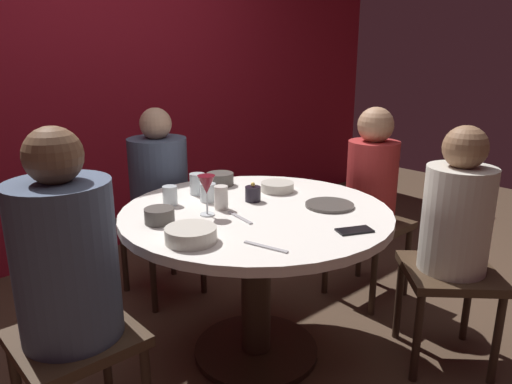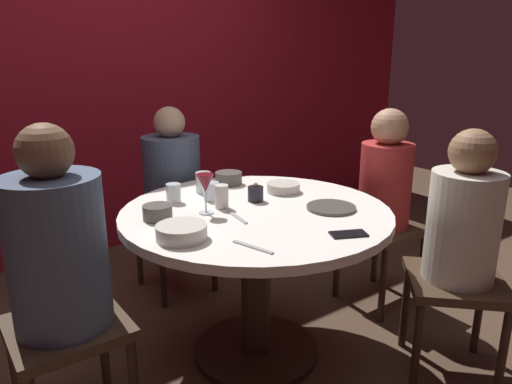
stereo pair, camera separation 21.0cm
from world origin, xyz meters
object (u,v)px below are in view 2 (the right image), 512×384
object	(u,v)px
seated_diner_left	(58,256)
cup_center_front	(173,193)
seated_diner_front_right	(463,229)
cup_by_right_diner	(203,182)
dinner_plate	(331,207)
bowl_salad_center	(283,188)
seated_diner_back	(172,180)
bowl_sauce_side	(182,232)
dining_table	(256,245)
candle_holder	(256,194)
cell_phone	(349,234)
bowl_serving_large	(158,212)
seated_diner_right	(385,186)
bowl_small_white	(229,178)
wine_glass	(205,185)
cup_by_left_diner	(211,191)
cup_near_candle	(222,197)

from	to	relation	value
seated_diner_left	cup_center_front	xyz separation A→B (m)	(0.60, 0.31, 0.05)
seated_diner_front_right	cup_by_right_diner	bearing A→B (deg)	-10.61
dinner_plate	bowl_salad_center	world-z (taller)	bowl_salad_center
seated_diner_back	bowl_sauce_side	distance (m)	1.06
seated_diner_front_right	bowl_salad_center	size ratio (longest dim) A/B	6.77
dining_table	candle_holder	xyz separation A→B (m)	(0.07, 0.10, 0.21)
seated_diner_front_right	cell_phone	bearing A→B (deg)	27.92
bowl_serving_large	bowl_salad_center	distance (m)	0.69
seated_diner_right	bowl_serving_large	world-z (taller)	seated_diner_right
bowl_small_white	cup_by_right_diner	size ratio (longest dim) A/B	1.36
dining_table	wine_glass	size ratio (longest dim) A/B	6.86
bowl_sauce_side	cup_by_right_diner	xyz separation A→B (m)	(0.38, 0.49, 0.02)
wine_glass	cup_center_front	world-z (taller)	wine_glass
bowl_small_white	cup_by_left_diner	distance (m)	0.29
seated_diner_front_right	cup_near_candle	xyz separation A→B (m)	(-0.74, 0.73, 0.10)
bowl_sauce_side	cup_center_front	distance (m)	0.47
dining_table	bowl_sauce_side	distance (m)	0.50
seated_diner_right	cup_center_front	world-z (taller)	seated_diner_right
bowl_serving_large	cup_by_right_diner	distance (m)	0.43
dinner_plate	bowl_sauce_side	xyz separation A→B (m)	(-0.71, 0.07, 0.02)
bowl_serving_large	bowl_salad_center	xyz separation A→B (m)	(0.69, 0.01, -0.01)
wine_glass	cup_by_left_diner	distance (m)	0.22
bowl_small_white	cup_near_candle	size ratio (longest dim) A/B	1.34
dining_table	seated_diner_back	xyz separation A→B (m)	(0.00, 0.84, 0.13)
bowl_small_white	cup_by_right_diner	bearing A→B (deg)	-162.37
seated_diner_right	cup_center_front	size ratio (longest dim) A/B	12.72
cell_phone	bowl_salad_center	xyz separation A→B (m)	(0.17, 0.61, 0.02)
bowl_serving_large	cup_by_left_diner	distance (m)	0.34
bowl_small_white	bowl_sauce_side	bearing A→B (deg)	-135.67
seated_diner_back	seated_diner_right	distance (m)	1.22
cell_phone	seated_diner_left	bearing A→B (deg)	88.95
dining_table	bowl_serving_large	distance (m)	0.48
seated_diner_right	cup_near_candle	xyz separation A→B (m)	(-1.00, 0.11, 0.09)
seated_diner_left	candle_holder	bearing A→B (deg)	6.18
seated_diner_front_right	dinner_plate	size ratio (longest dim) A/B	5.09
seated_diner_right	bowl_serving_large	xyz separation A→B (m)	(-1.30, 0.13, 0.07)
seated_diner_back	cup_by_left_diner	distance (m)	0.61
seated_diner_left	seated_diner_front_right	xyz separation A→B (m)	(1.47, -0.62, -0.04)
bowl_small_white	bowl_sauce_side	size ratio (longest dim) A/B	0.74
dinner_plate	candle_holder	bearing A→B (deg)	124.58
seated_diner_right	wine_glass	size ratio (longest dim) A/B	6.41
bowl_small_white	seated_diner_front_right	bearing A→B (deg)	-64.92
seated_diner_back	seated_diner_front_right	distance (m)	1.59
seated_diner_front_right	wine_glass	distance (m)	1.11
bowl_small_white	cup_by_left_diner	bearing A→B (deg)	-139.21
bowl_sauce_side	bowl_serving_large	bearing A→B (deg)	85.16
seated_diner_right	seated_diner_front_right	world-z (taller)	seated_diner_right
seated_diner_left	cell_phone	bearing A→B (deg)	-26.00
bowl_salad_center	seated_diner_left	bearing A→B (deg)	-172.76
candle_holder	bowl_sauce_side	bearing A→B (deg)	-156.10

